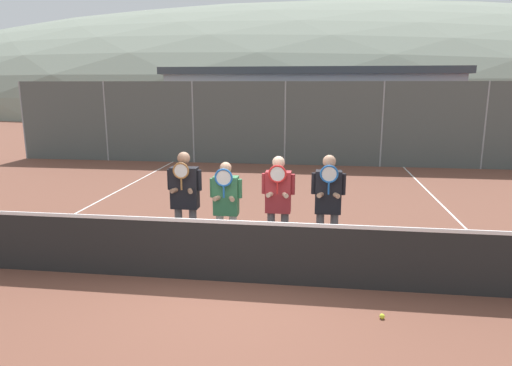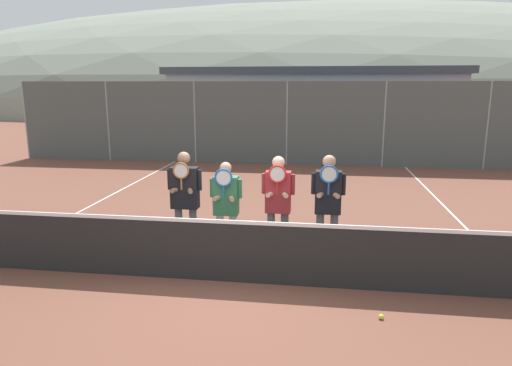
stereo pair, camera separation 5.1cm
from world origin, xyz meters
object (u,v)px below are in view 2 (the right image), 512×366
object	(u,v)px
car_far_left	(170,131)
car_left_of_center	(281,132)
player_rightmost	(328,201)
player_center_right	(278,201)
tennis_ball_on_court	(381,317)
car_center	(397,133)
player_leftmost	(185,196)
player_center_left	(226,204)

from	to	relation	value
car_far_left	car_left_of_center	xyz separation A→B (m)	(5.04, 0.30, 0.03)
player_rightmost	player_center_right	bearing A→B (deg)	179.43
car_far_left	tennis_ball_on_court	bearing A→B (deg)	-62.03
car_center	player_leftmost	bearing A→B (deg)	-112.87
player_center_left	car_far_left	bearing A→B (deg)	112.50
car_left_of_center	car_center	distance (m)	5.03
player_center_right	player_rightmost	world-z (taller)	player_rightmost
player_leftmost	car_left_of_center	size ratio (longest dim) A/B	0.43
car_left_of_center	tennis_ball_on_court	size ratio (longest dim) A/B	63.36
player_leftmost	car_far_left	world-z (taller)	player_leftmost
player_leftmost	player_center_right	xyz separation A→B (m)	(1.59, 0.04, -0.03)
car_left_of_center	car_center	world-z (taller)	car_left_of_center
player_leftmost	car_center	world-z (taller)	player_leftmost
player_center_right	player_rightmost	distance (m)	0.82
player_rightmost	car_left_of_center	distance (m)	13.13
player_center_right	player_center_left	bearing A→B (deg)	-173.88
car_center	tennis_ball_on_court	bearing A→B (deg)	-99.20
player_center_right	car_center	distance (m)	13.59
car_left_of_center	tennis_ball_on_court	bearing A→B (deg)	-79.86
player_center_right	car_left_of_center	size ratio (longest dim) A/B	0.42
player_center_left	car_left_of_center	bearing A→B (deg)	91.11
player_leftmost	tennis_ball_on_court	xyz separation A→B (m)	(3.11, -1.74, -1.07)
car_far_left	tennis_ball_on_court	world-z (taller)	car_far_left
player_center_left	player_rightmost	distance (m)	1.69
player_center_left	player_center_right	world-z (taller)	player_center_right
player_leftmost	player_center_right	distance (m)	1.59
player_center_left	tennis_ball_on_court	distance (m)	3.08
player_center_right	car_far_left	bearing A→B (deg)	115.90
car_center	car_far_left	bearing A→B (deg)	-178.12
player_center_left	player_center_right	size ratio (longest dim) A/B	0.94
player_leftmost	car_left_of_center	distance (m)	13.03
player_leftmost	player_center_left	distance (m)	0.73
player_center_left	car_far_left	distance (m)	13.83
player_center_left	player_rightmost	world-z (taller)	player_rightmost
player_center_left	player_center_right	bearing A→B (deg)	6.12
player_center_left	car_center	size ratio (longest dim) A/B	0.38
player_center_right	car_far_left	world-z (taller)	player_center_right
player_center_left	car_left_of_center	xyz separation A→B (m)	(-0.25, 13.07, -0.10)
player_leftmost	player_center_left	xyz separation A→B (m)	(0.73, -0.05, -0.10)
car_left_of_center	car_center	bearing A→B (deg)	0.38
player_center_right	car_left_of_center	distance (m)	13.03
player_rightmost	tennis_ball_on_court	distance (m)	2.18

